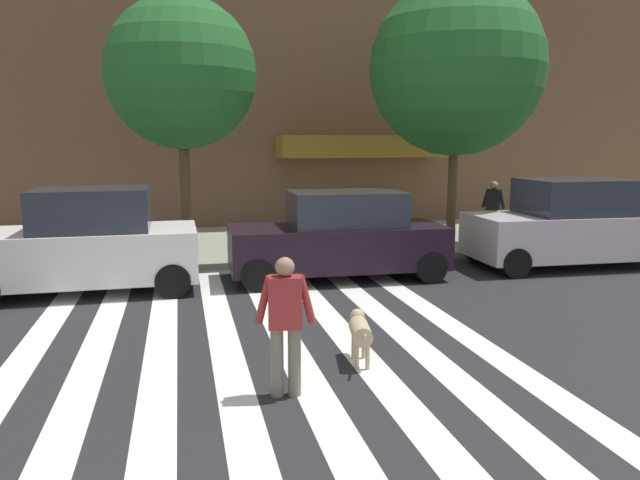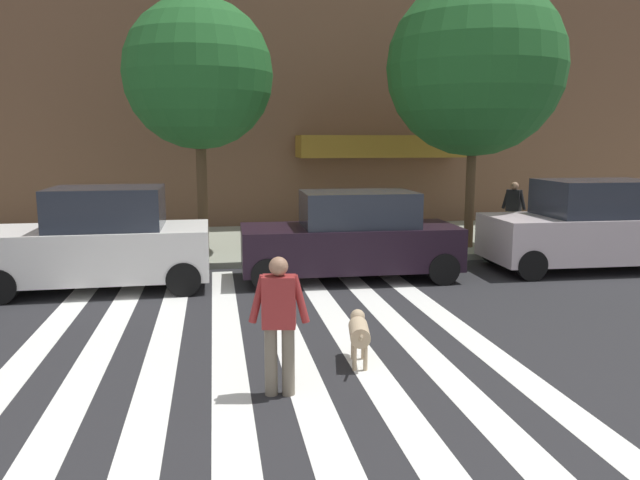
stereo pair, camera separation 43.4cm
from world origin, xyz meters
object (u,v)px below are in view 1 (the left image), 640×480
Objects in this scene: street_tree_middle at (456,68)px; pedestrian_bystander at (493,206)px; parked_car_fourth_in_line at (572,225)px; parked_car_third_in_line at (340,237)px; street_tree_nearest at (181,74)px; parked_car_behind_first at (88,244)px; dog_on_leash at (360,331)px; pedestrian_dog_walker at (285,319)px.

street_tree_middle reaches higher than pedestrian_bystander.
parked_car_fourth_in_line is at bearing -52.37° from street_tree_middle.
parked_car_fourth_in_line reaches higher than parked_car_third_in_line.
pedestrian_bystander is at bearing 93.33° from parked_car_fourth_in_line.
parked_car_fourth_in_line is 9.91m from street_tree_nearest.
parked_car_behind_first is 4.30× the size of dog_on_leash.
street_tree_nearest is at bearing 105.19° from dog_on_leash.
pedestrian_dog_walker reaches higher than dog_on_leash.
street_tree_middle reaches higher than pedestrian_dog_walker.
parked_car_third_in_line is 6.11m from pedestrian_dog_walker.
pedestrian_dog_walker is at bearing -63.03° from parked_car_behind_first.
pedestrian_dog_walker is at bearing -143.81° from parked_car_fourth_in_line.
parked_car_fourth_in_line is at bearing 36.31° from dog_on_leash.
street_tree_middle reaches higher than street_tree_nearest.
parked_car_third_in_line is 6.37m from pedestrian_bystander.
street_tree_middle reaches higher than dog_on_leash.
dog_on_leash is at bearing -143.69° from parked_car_fourth_in_line.
pedestrian_bystander is (5.44, 3.31, 0.18)m from parked_car_third_in_line.
street_tree_middle is 10.79m from pedestrian_dog_walker.
parked_car_third_in_line reaches higher than pedestrian_dog_walker.
dog_on_leash is at bearing -122.95° from street_tree_middle.
dog_on_leash is at bearing 35.50° from pedestrian_dog_walker.
dog_on_leash is (2.13, -7.83, -4.07)m from street_tree_nearest.
parked_car_fourth_in_line is 2.88× the size of pedestrian_bystander.
parked_car_fourth_in_line is at bearing 36.19° from pedestrian_dog_walker.
street_tree_nearest is 0.90× the size of street_tree_middle.
parked_car_fourth_in_line is 4.80× the size of dog_on_leash.
dog_on_leash is (-4.77, -7.35, -4.32)m from street_tree_middle.
street_tree_middle is 4.15m from pedestrian_bystander.
street_tree_nearest is 9.08m from dog_on_leash.
pedestrian_dog_walker is 11.80m from pedestrian_bystander.
pedestrian_bystander is (6.47, 8.20, 0.63)m from dog_on_leash.
street_tree_nearest is 6.28× the size of dog_on_leash.
parked_car_third_in_line is 5.92m from street_tree_middle.
street_tree_middle is 9.77m from dog_on_leash.
parked_car_behind_first is at bearing 179.99° from parked_car_fourth_in_line.
parked_car_behind_first is at bearing 179.98° from parked_car_third_in_line.
street_tree_middle is 6.96× the size of dog_on_leash.
pedestrian_dog_walker is at bearing -144.50° from dog_on_leash.
parked_car_third_in_line is at bearing -148.71° from pedestrian_bystander.
pedestrian_bystander is at bearing 49.84° from pedestrian_dog_walker.
pedestrian_bystander is (10.52, 3.31, 0.12)m from parked_car_behind_first.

